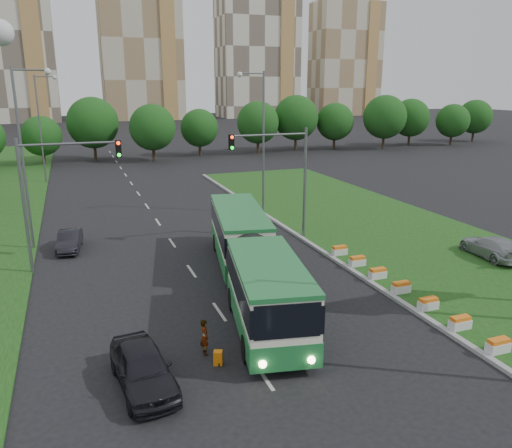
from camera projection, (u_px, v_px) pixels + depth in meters
name	position (u px, v px, depth m)	size (l,w,h in m)	color
ground	(275.00, 303.00, 25.76)	(360.00, 360.00, 0.00)	black
grass_median	(395.00, 235.00, 37.33)	(14.00, 60.00, 0.15)	#164112
median_kerb	(311.00, 244.00, 34.99)	(0.30, 60.00, 0.18)	gray
lane_markings	(154.00, 216.00, 42.82)	(0.20, 100.00, 0.01)	#B3B4AD
flower_planters	(401.00, 287.00, 26.62)	(1.10, 13.70, 0.60)	silver
traffic_mast_median	(284.00, 167.00, 34.96)	(5.76, 0.32, 8.00)	slate
traffic_mast_left	(52.00, 183.00, 28.98)	(5.76, 0.32, 8.00)	slate
street_lamps	(174.00, 163.00, 32.18)	(36.00, 60.00, 12.00)	slate
tree_line	(200.00, 128.00, 77.59)	(120.00, 8.00, 9.00)	#124412
apartment_tower_cwest	(1.00, 32.00, 145.92)	(28.00, 15.00, 52.00)	beige
apartment_tower_ceast	(140.00, 40.00, 159.59)	(25.00, 15.00, 50.00)	beige
apartment_tower_east	(257.00, 48.00, 173.39)	(27.00, 15.00, 47.00)	beige
midrise_east	(345.00, 60.00, 186.05)	(24.00, 14.00, 40.00)	beige
articulated_bus	(247.00, 257.00, 27.07)	(2.84, 18.19, 2.99)	white
car_left_near	(143.00, 368.00, 18.41)	(1.87, 4.66, 1.59)	black
car_left_far	(69.00, 241.00, 33.93)	(1.39, 3.98, 1.31)	black
car_median	(492.00, 247.00, 32.04)	(1.93, 4.75, 1.38)	#999BA1
pedestrian	(205.00, 337.00, 20.69)	(0.57, 0.37, 1.55)	gray
shopping_trolley	(218.00, 358.00, 20.00)	(0.35, 0.37, 0.60)	orange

